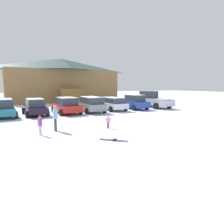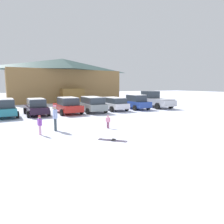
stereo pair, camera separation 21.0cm
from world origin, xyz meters
name	(u,v)px [view 1 (the left image)]	position (x,y,z in m)	size (l,w,h in m)	color
ground	(141,147)	(0.00, 0.00, 0.00)	(160.00, 160.00, 0.00)	silver
ski_lodge	(61,80)	(3.17, 30.23, 3.95)	(20.15, 11.68, 7.81)	olive
parked_teal_hatchback	(3,108)	(-6.12, 13.25, 0.86)	(2.44, 4.80, 1.72)	#217080
parked_black_sedan	(35,107)	(-3.33, 13.27, 0.83)	(2.25, 4.67, 1.65)	black
parked_red_sedan	(66,105)	(-0.25, 13.10, 0.86)	(2.49, 4.84, 1.71)	#B2211B
parked_grey_wagon	(91,104)	(2.41, 12.82, 0.92)	(2.23, 4.35, 1.71)	gray
parked_white_suv	(113,103)	(5.27, 13.21, 0.84)	(2.30, 4.19, 1.54)	white
parked_blue_hatchback	(134,102)	(8.28, 13.26, 0.89)	(2.14, 4.60, 1.80)	#244096
pickup_truck	(153,100)	(11.52, 13.71, 0.99)	(2.45, 5.79, 2.15)	#B9BCC3
skier_child_in_purple_jacket	(40,124)	(-3.95, 4.62, 0.66)	(0.24, 0.42, 1.16)	#E5A8CD
skier_adult_in_blue_parka	(55,117)	(-2.93, 5.33, 0.94)	(0.26, 0.62, 1.67)	#344147
skier_child_in_pink_snowsuit	(108,121)	(0.45, 4.52, 0.50)	(0.26, 0.24, 0.89)	#7D3A59
pair_of_skis	(114,140)	(-0.62, 1.62, 0.02)	(1.34, 1.33, 0.08)	#251A2B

